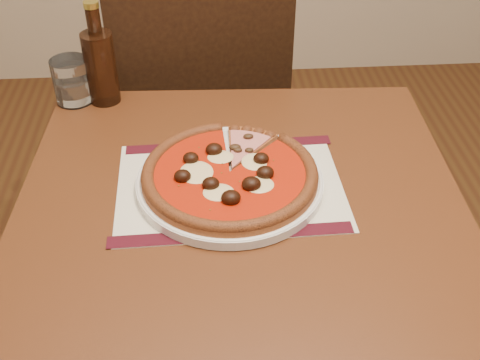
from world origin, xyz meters
name	(u,v)px	position (x,y,z in m)	size (l,w,h in m)	color
table	(241,241)	(-0.85, 1.08, 0.65)	(0.83, 0.83, 0.75)	#592B15
chair_far	(197,109)	(-0.92, 1.73, 0.55)	(0.54, 0.54, 0.97)	black
placemat	(230,186)	(-0.87, 1.12, 0.75)	(0.41, 0.29, 0.00)	silver
plate	(230,182)	(-0.87, 1.12, 0.76)	(0.34, 0.34, 0.02)	white
pizza	(230,173)	(-0.87, 1.12, 0.78)	(0.32, 0.32, 0.04)	#9B5425
ham_slice	(254,147)	(-0.81, 1.20, 0.78)	(0.10, 0.14, 0.02)	#9B5425
water_glass	(72,81)	(-1.19, 1.45, 0.80)	(0.08, 0.08, 0.10)	white
bottle	(100,64)	(-1.13, 1.45, 0.84)	(0.07, 0.07, 0.23)	#351A0D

